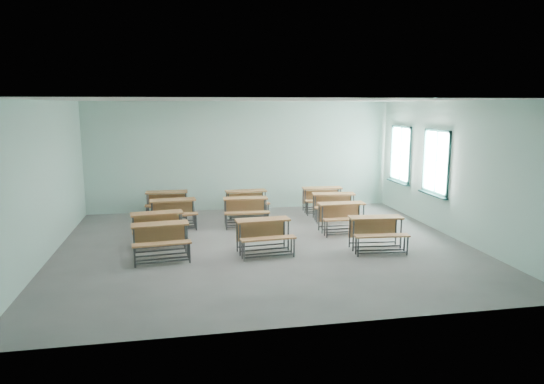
{
  "coord_description": "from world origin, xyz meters",
  "views": [
    {
      "loc": [
        -1.77,
        -10.25,
        3.11
      ],
      "look_at": [
        0.38,
        1.2,
        1.0
      ],
      "focal_mm": 32.0,
      "sensor_mm": 36.0,
      "label": 1
    }
  ],
  "objects_px": {
    "desk_unit_r0c0": "(161,236)",
    "desk_unit_r2c1": "(246,207)",
    "desk_unit_r1c2": "(342,213)",
    "desk_unit_r0c2": "(377,228)",
    "desk_unit_r3c0": "(167,200)",
    "desk_unit_r2c0": "(173,209)",
    "desk_unit_r3c2": "(323,196)",
    "desk_unit_r0c1": "(264,231)",
    "desk_unit_r1c0": "(158,224)",
    "desk_unit_r2c2": "(334,202)",
    "desk_unit_r3c1": "(247,199)"
  },
  "relations": [
    {
      "from": "desk_unit_r2c0",
      "to": "desk_unit_r2c1",
      "type": "height_order",
      "value": "same"
    },
    {
      "from": "desk_unit_r3c1",
      "to": "desk_unit_r0c2",
      "type": "bearing_deg",
      "value": -61.76
    },
    {
      "from": "desk_unit_r0c2",
      "to": "desk_unit_r0c1",
      "type": "bearing_deg",
      "value": 179.44
    },
    {
      "from": "desk_unit_r0c1",
      "to": "desk_unit_r2c0",
      "type": "bearing_deg",
      "value": 121.83
    },
    {
      "from": "desk_unit_r0c0",
      "to": "desk_unit_r0c2",
      "type": "relative_size",
      "value": 1.01
    },
    {
      "from": "desk_unit_r3c2",
      "to": "desk_unit_r0c1",
      "type": "bearing_deg",
      "value": -119.46
    },
    {
      "from": "desk_unit_r0c1",
      "to": "desk_unit_r3c1",
      "type": "relative_size",
      "value": 1.01
    },
    {
      "from": "desk_unit_r1c2",
      "to": "desk_unit_r2c1",
      "type": "bearing_deg",
      "value": 153.96
    },
    {
      "from": "desk_unit_r0c0",
      "to": "desk_unit_r3c2",
      "type": "distance_m",
      "value": 5.74
    },
    {
      "from": "desk_unit_r2c1",
      "to": "desk_unit_r0c0",
      "type": "bearing_deg",
      "value": -128.1
    },
    {
      "from": "desk_unit_r0c0",
      "to": "desk_unit_r2c0",
      "type": "relative_size",
      "value": 1.01
    },
    {
      "from": "desk_unit_r0c0",
      "to": "desk_unit_r2c1",
      "type": "relative_size",
      "value": 1.03
    },
    {
      "from": "desk_unit_r0c1",
      "to": "desk_unit_r3c0",
      "type": "bearing_deg",
      "value": 114.17
    },
    {
      "from": "desk_unit_r1c2",
      "to": "desk_unit_r2c2",
      "type": "distance_m",
      "value": 1.31
    },
    {
      "from": "desk_unit_r1c2",
      "to": "desk_unit_r3c1",
      "type": "bearing_deg",
      "value": 133.88
    },
    {
      "from": "desk_unit_r0c2",
      "to": "desk_unit_r0c0",
      "type": "bearing_deg",
      "value": -178.25
    },
    {
      "from": "desk_unit_r1c0",
      "to": "desk_unit_r2c2",
      "type": "distance_m",
      "value": 4.88
    },
    {
      "from": "desk_unit_r3c2",
      "to": "desk_unit_r2c0",
      "type": "bearing_deg",
      "value": -162.54
    },
    {
      "from": "desk_unit_r0c0",
      "to": "desk_unit_r2c1",
      "type": "height_order",
      "value": "same"
    },
    {
      "from": "desk_unit_r0c1",
      "to": "desk_unit_r2c0",
      "type": "relative_size",
      "value": 1.0
    },
    {
      "from": "desk_unit_r2c0",
      "to": "desk_unit_r2c2",
      "type": "relative_size",
      "value": 0.98
    },
    {
      "from": "desk_unit_r2c0",
      "to": "desk_unit_r2c1",
      "type": "relative_size",
      "value": 1.03
    },
    {
      "from": "desk_unit_r0c2",
      "to": "desk_unit_r3c1",
      "type": "height_order",
      "value": "same"
    },
    {
      "from": "desk_unit_r0c1",
      "to": "desk_unit_r2c0",
      "type": "distance_m",
      "value": 3.19
    },
    {
      "from": "desk_unit_r0c0",
      "to": "desk_unit_r0c2",
      "type": "bearing_deg",
      "value": -8.76
    },
    {
      "from": "desk_unit_r0c2",
      "to": "desk_unit_r2c1",
      "type": "height_order",
      "value": "same"
    },
    {
      "from": "desk_unit_r1c0",
      "to": "desk_unit_r3c1",
      "type": "height_order",
      "value": "same"
    },
    {
      "from": "desk_unit_r3c2",
      "to": "desk_unit_r2c2",
      "type": "bearing_deg",
      "value": -84.28
    },
    {
      "from": "desk_unit_r3c0",
      "to": "desk_unit_r3c1",
      "type": "bearing_deg",
      "value": -6.23
    },
    {
      "from": "desk_unit_r2c1",
      "to": "desk_unit_r3c1",
      "type": "relative_size",
      "value": 0.99
    },
    {
      "from": "desk_unit_r2c1",
      "to": "desk_unit_r0c1",
      "type": "bearing_deg",
      "value": -86.32
    },
    {
      "from": "desk_unit_r2c0",
      "to": "desk_unit_r3c0",
      "type": "height_order",
      "value": "same"
    },
    {
      "from": "desk_unit_r2c2",
      "to": "desk_unit_r1c2",
      "type": "bearing_deg",
      "value": -91.82
    },
    {
      "from": "desk_unit_r0c1",
      "to": "desk_unit_r1c2",
      "type": "xyz_separation_m",
      "value": [
        2.19,
        1.33,
        0.0
      ]
    },
    {
      "from": "desk_unit_r0c0",
      "to": "desk_unit_r3c0",
      "type": "xyz_separation_m",
      "value": [
        0.03,
        3.77,
        0.0
      ]
    },
    {
      "from": "desk_unit_r2c0",
      "to": "desk_unit_r3c2",
      "type": "bearing_deg",
      "value": 8.77
    },
    {
      "from": "desk_unit_r0c0",
      "to": "desk_unit_r1c0",
      "type": "height_order",
      "value": "same"
    },
    {
      "from": "desk_unit_r1c2",
      "to": "desk_unit_r3c2",
      "type": "xyz_separation_m",
      "value": [
        0.17,
        2.27,
        0.0
      ]
    },
    {
      "from": "desk_unit_r0c1",
      "to": "desk_unit_r1c0",
      "type": "bearing_deg",
      "value": 149.47
    },
    {
      "from": "desk_unit_r0c1",
      "to": "desk_unit_r2c2",
      "type": "height_order",
      "value": "same"
    },
    {
      "from": "desk_unit_r1c0",
      "to": "desk_unit_r1c2",
      "type": "height_order",
      "value": "same"
    },
    {
      "from": "desk_unit_r1c2",
      "to": "desk_unit_r0c2",
      "type": "bearing_deg",
      "value": -80.86
    },
    {
      "from": "desk_unit_r0c1",
      "to": "desk_unit_r3c2",
      "type": "xyz_separation_m",
      "value": [
        2.36,
        3.6,
        0.0
      ]
    },
    {
      "from": "desk_unit_r0c2",
      "to": "desk_unit_r3c0",
      "type": "xyz_separation_m",
      "value": [
        -4.53,
        4.01,
        0.0
      ]
    },
    {
      "from": "desk_unit_r0c1",
      "to": "desk_unit_r3c1",
      "type": "distance_m",
      "value": 3.52
    },
    {
      "from": "desk_unit_r0c1",
      "to": "desk_unit_r1c2",
      "type": "distance_m",
      "value": 2.56
    },
    {
      "from": "desk_unit_r0c0",
      "to": "desk_unit_r3c2",
      "type": "relative_size",
      "value": 1.02
    },
    {
      "from": "desk_unit_r0c0",
      "to": "desk_unit_r2c1",
      "type": "bearing_deg",
      "value": 43.94
    },
    {
      "from": "desk_unit_r2c1",
      "to": "desk_unit_r3c2",
      "type": "bearing_deg",
      "value": 27.82
    },
    {
      "from": "desk_unit_r0c0",
      "to": "desk_unit_r2c2",
      "type": "xyz_separation_m",
      "value": [
        4.52,
        2.61,
        0.0
      ]
    }
  ]
}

